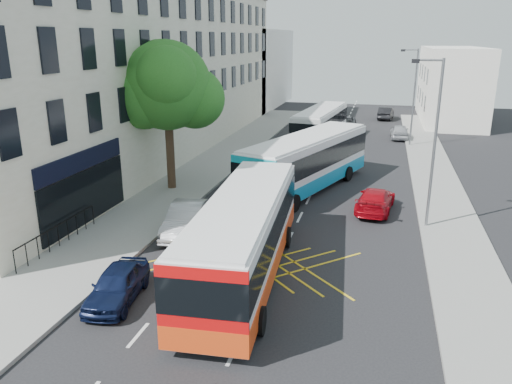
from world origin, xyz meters
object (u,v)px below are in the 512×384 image
Objects in this scene: bus_mid at (307,162)px; distant_car_dark at (386,113)px; lamp_far at (413,92)px; bus_near at (244,236)px; parked_car_silver at (187,219)px; distant_car_grey at (345,123)px; red_hatchback at (375,200)px; street_tree at (166,86)px; lamp_near at (433,136)px; parked_car_blue at (117,285)px; distant_car_silver at (400,132)px; bus_far at (321,125)px.

distant_car_dark is (4.65, 29.91, -1.08)m from bus_mid.
bus_near is (-7.24, -27.22, -2.90)m from lamp_far.
distant_car_grey is at bearing 73.64° from parked_car_silver.
lamp_far is 1.84× the size of red_hatchback.
lamp_near is at bearing -11.40° from street_tree.
lamp_near is at bearing -17.94° from bus_mid.
parked_car_silver reaches higher than parked_car_blue.
lamp_near is 15.57m from parked_car_blue.
red_hatchback is 1.11× the size of distant_car_silver.
parked_car_blue is 45.98m from distant_car_dark.
distant_car_grey is at bearing 74.40° from parked_car_blue.
lamp_far is 0.68× the size of bus_near.
bus_far is (-7.59, -0.55, -2.99)m from lamp_far.
distant_car_silver is at bearing 74.03° from bus_near.
bus_near reaches higher than distant_car_grey.
bus_near is 12.24m from bus_mid.
lamp_near is 20.00m from lamp_far.
bus_near reaches higher than distant_car_dark.
parked_car_blue is at bearing 84.37° from distant_car_dark.
lamp_far is at bearing -90.99° from red_hatchback.
bus_near is 2.64× the size of parked_car_silver.
bus_mid is 5.31m from red_hatchback.
bus_far is (-0.95, 14.45, -0.15)m from bus_mid.
bus_near is 2.77× the size of distant_car_dark.
red_hatchback reaches higher than parked_car_blue.
red_hatchback is 0.94× the size of distant_car_grey.
red_hatchback is 32.91m from distant_car_dark.
parked_car_silver is at bearing -115.25° from lamp_far.
bus_far reaches higher than parked_car_blue.
distant_car_grey is (-5.99, 26.86, -3.97)m from lamp_near.
bus_mid is 2.64× the size of distant_car_grey.
distant_car_grey is at bearing -75.18° from red_hatchback.
street_tree is 13.44m from bus_near.
bus_mid is (-6.64, -15.00, -2.84)m from lamp_far.
bus_far is at bearing 74.52° from parked_car_silver.
bus_near is 3.19× the size of parked_car_blue.
street_tree reaches higher than distant_car_dark.
parked_car_silver is (-11.10, -23.53, -3.88)m from lamp_far.
street_tree reaches higher than bus_mid.
lamp_near is 2.04× the size of distant_car_silver.
parked_car_blue is at bearing -96.81° from parked_car_silver.
parked_car_blue is (-11.10, -10.16, -3.99)m from lamp_near.
street_tree is 2.24× the size of distant_car_silver.
lamp_far is at bearing 103.39° from distant_car_dark.
bus_near reaches higher than parked_car_silver.
parked_car_silver is (3.61, -6.49, -5.56)m from street_tree.
distant_car_silver is at bearing 35.55° from bus_far.
street_tree is at bearing 2.17° from red_hatchback.
bus_mid is (-6.64, 5.00, -2.84)m from lamp_near.
street_tree is 0.75× the size of bus_near.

